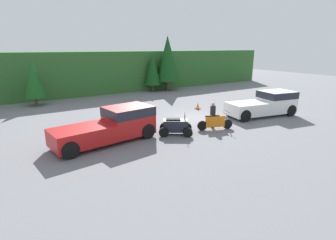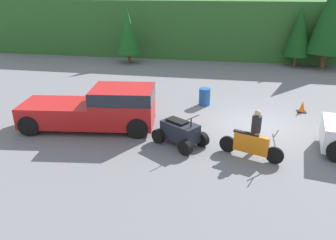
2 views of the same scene
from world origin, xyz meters
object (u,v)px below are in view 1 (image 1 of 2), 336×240
Objects in this scene: quad_atv at (176,126)px; pickup_truck_second at (267,103)px; rider_person at (213,114)px; steel_barrel at (147,111)px; dirt_bike at (215,122)px; traffic_cone at (198,106)px; pickup_truck_red at (113,124)px.

pickup_truck_second is at bearing 34.23° from quad_atv.
rider_person is 1.91× the size of steel_barrel.
steel_barrel is at bearing 131.42° from dirt_bike.
pickup_truck_second reaches higher than traffic_cone.
quad_atv is 4.77m from steel_barrel.
quad_atv reaches higher than dirt_bike.
quad_atv is 1.37× the size of rider_person.
pickup_truck_red and pickup_truck_second have the same top height.
pickup_truck_red is 2.52× the size of quad_atv.
rider_person is (-5.66, -0.19, -0.06)m from pickup_truck_second.
rider_person is at bearing -118.71° from traffic_cone.
rider_person is 5.40m from traffic_cone.
pickup_truck_second is at bearing 24.83° from rider_person.
pickup_truck_second reaches higher than quad_atv.
steel_barrel is (4.14, 3.78, -0.53)m from pickup_truck_red.
dirt_bike is 0.63m from rider_person.
traffic_cone is at bearing 14.77° from pickup_truck_red.
rider_person reaches higher than steel_barrel.
dirt_bike is 5.81m from traffic_cone.
pickup_truck_red is 9.65m from traffic_cone.
steel_barrel is (-2.05, 5.32, -0.04)m from dirt_bike.
pickup_truck_second reaches higher than dirt_bike.
pickup_truck_second reaches higher than steel_barrel.
traffic_cone is (2.73, 5.13, -0.23)m from dirt_bike.
dirt_bike is at bearing -163.35° from pickup_truck_second.
pickup_truck_second is 10.31× the size of traffic_cone.
pickup_truck_red reaches higher than dirt_bike.
pickup_truck_red is 1.02× the size of pickup_truck_second.
dirt_bike is 0.97× the size of quad_atv.
rider_person reaches higher than traffic_cone.
quad_atv is 7.04m from traffic_cone.
quad_atv is (-8.46, -0.03, -0.48)m from pickup_truck_second.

